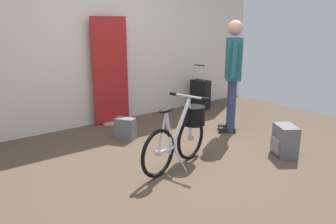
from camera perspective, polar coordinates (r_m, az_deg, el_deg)
name	(u,v)px	position (r m, az deg, el deg)	size (l,w,h in m)	color
ground_plane	(190,161)	(3.87, 3.78, -8.58)	(6.48, 6.48, 0.00)	brown
back_wall	(102,37)	(5.29, -11.46, 12.76)	(6.48, 0.10, 2.72)	silver
floor_banner_stand	(111,77)	(5.22, -9.94, 6.02)	(0.60, 0.36, 1.66)	#B7B7BC
folding_bike_foreground	(182,132)	(3.68, 2.52, -3.46)	(1.09, 0.52, 0.79)	black
visitor_near_wall	(233,70)	(4.80, 11.24, 7.17)	(0.39, 0.41, 1.60)	navy
rolling_suitcase	(200,94)	(6.18, 5.67, 3.20)	(0.23, 0.38, 0.83)	black
backpack_on_floor	(126,129)	(4.57, -7.43, -2.92)	(0.27, 0.31, 0.30)	slate
handbag_on_floor	(285,141)	(4.22, 19.71, -4.72)	(0.35, 0.39, 0.38)	slate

